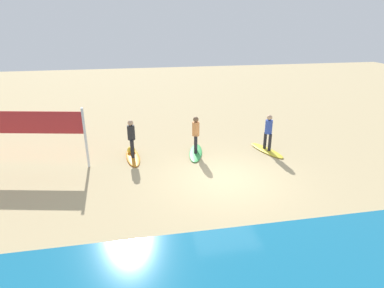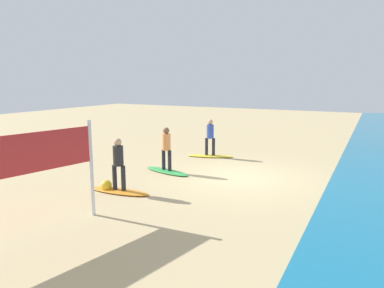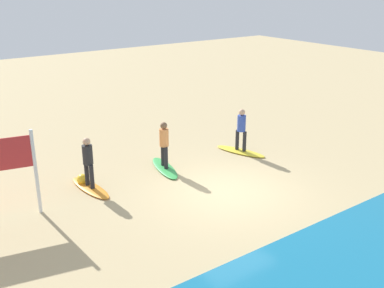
% 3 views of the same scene
% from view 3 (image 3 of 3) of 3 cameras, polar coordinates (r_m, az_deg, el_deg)
% --- Properties ---
extents(ground_plane, '(60.00, 60.00, 0.00)m').
position_cam_3_polar(ground_plane, '(14.49, 4.38, -5.98)').
color(ground_plane, tan).
extents(surfboard_yellow, '(1.18, 2.17, 0.09)m').
position_cam_3_polar(surfboard_yellow, '(17.71, 6.07, -0.91)').
color(surfboard_yellow, yellow).
rests_on(surfboard_yellow, ground).
extents(surfer_yellow, '(0.32, 0.44, 1.64)m').
position_cam_3_polar(surfer_yellow, '(17.38, 6.19, 2.15)').
color(surfer_yellow, '#232328').
rests_on(surfer_yellow, surfboard_yellow).
extents(surfboard_green, '(1.02, 2.17, 0.09)m').
position_cam_3_polar(surfboard_green, '(16.12, -3.43, -3.00)').
color(surfboard_green, green).
rests_on(surfboard_green, ground).
extents(surfer_green, '(0.32, 0.45, 1.64)m').
position_cam_3_polar(surfer_green, '(15.75, -3.51, 0.32)').
color(surfer_green, '#232328').
rests_on(surfer_green, surfboard_green).
extents(surfboard_orange, '(0.75, 2.14, 0.09)m').
position_cam_3_polar(surfboard_orange, '(14.97, -12.59, -5.36)').
color(surfboard_orange, orange).
rests_on(surfboard_orange, ground).
extents(surfer_orange, '(0.32, 0.46, 1.64)m').
position_cam_3_polar(surfer_orange, '(14.58, -12.88, -1.83)').
color(surfer_orange, '#232328').
rests_on(surfer_orange, surfboard_orange).
extents(beach_ball, '(0.36, 0.36, 0.36)m').
position_cam_3_polar(beach_ball, '(15.30, -13.55, -4.31)').
color(beach_ball, yellow).
rests_on(beach_ball, ground).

